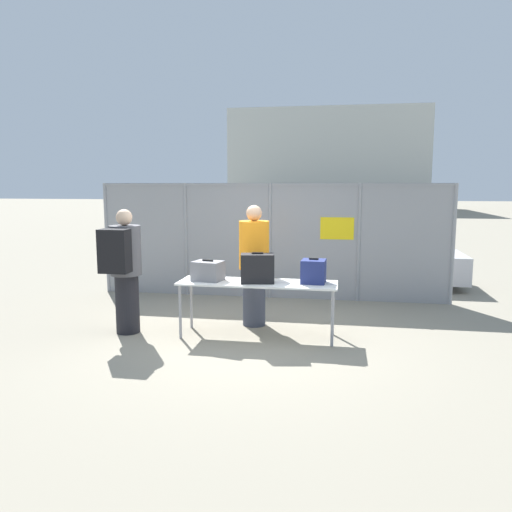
{
  "coord_description": "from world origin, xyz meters",
  "views": [
    {
      "loc": [
        1.3,
        -6.58,
        2.11
      ],
      "look_at": [
        0.05,
        0.69,
        1.05
      ],
      "focal_mm": 35.0,
      "sensor_mm": 36.0,
      "label": 1
    }
  ],
  "objects": [
    {
      "name": "suitcase_black",
      "position": [
        0.18,
        0.05,
        0.97
      ],
      "size": [
        0.49,
        0.34,
        0.42
      ],
      "color": "black",
      "rests_on": "inspection_table"
    },
    {
      "name": "suitcase_grey",
      "position": [
        -0.53,
        0.08,
        0.91
      ],
      "size": [
        0.45,
        0.38,
        0.3
      ],
      "color": "slate",
      "rests_on": "inspection_table"
    },
    {
      "name": "ground_plane",
      "position": [
        0.0,
        0.0,
        0.0
      ],
      "size": [
        120.0,
        120.0,
        0.0
      ],
      "primitive_type": "plane",
      "color": "gray"
    },
    {
      "name": "traveler_hooded",
      "position": [
        -1.69,
        -0.1,
        0.97
      ],
      "size": [
        0.44,
        0.68,
        1.77
      ],
      "rotation": [
        0.0,
        0.0,
        -0.1
      ],
      "color": "black",
      "rests_on": "ground_plane"
    },
    {
      "name": "security_worker_near",
      "position": [
        0.03,
        0.65,
        0.93
      ],
      "size": [
        0.45,
        0.45,
        1.81
      ],
      "rotation": [
        0.0,
        0.0,
        2.91
      ],
      "color": "#383D4C",
      "rests_on": "ground_plane"
    },
    {
      "name": "fence_section",
      "position": [
        0.01,
        2.52,
        1.12
      ],
      "size": [
        6.54,
        0.07,
        2.13
      ],
      "color": "gray",
      "rests_on": "ground_plane"
    },
    {
      "name": "suitcase_navy",
      "position": [
        0.94,
        0.16,
        0.94
      ],
      "size": [
        0.34,
        0.34,
        0.34
      ],
      "color": "navy",
      "rests_on": "inspection_table"
    },
    {
      "name": "utility_trailer",
      "position": [
        2.15,
        4.08,
        0.41
      ],
      "size": [
        4.26,
        2.09,
        0.7
      ],
      "color": "#B2B2B7",
      "rests_on": "ground_plane"
    },
    {
      "name": "distant_hangar",
      "position": [
        0.07,
        38.12,
        3.98
      ],
      "size": [
        15.46,
        11.63,
        7.96
      ],
      "color": "#B2B7B2",
      "rests_on": "ground_plane"
    },
    {
      "name": "inspection_table",
      "position": [
        0.18,
        0.09,
        0.72
      ],
      "size": [
        2.19,
        0.64,
        0.78
      ],
      "color": "silver",
      "rests_on": "ground_plane"
    }
  ]
}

